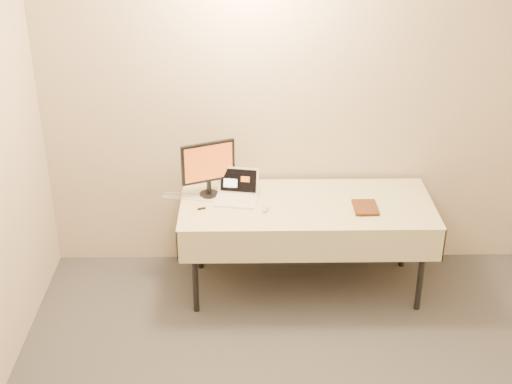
{
  "coord_description": "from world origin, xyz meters",
  "views": [
    {
      "loc": [
        -0.44,
        -2.58,
        3.17
      ],
      "look_at": [
        -0.38,
        1.99,
        0.86
      ],
      "focal_mm": 50.0,
      "sensor_mm": 36.0,
      "label": 1
    }
  ],
  "objects_px": {
    "laptop": "(237,192)",
    "table": "(307,211)",
    "book": "(354,195)",
    "monitor": "(208,165)"
  },
  "relations": [
    {
      "from": "laptop",
      "to": "monitor",
      "type": "height_order",
      "value": "monitor"
    },
    {
      "from": "table",
      "to": "laptop",
      "type": "relative_size",
      "value": 5.33
    },
    {
      "from": "laptop",
      "to": "table",
      "type": "bearing_deg",
      "value": 0.94
    },
    {
      "from": "table",
      "to": "book",
      "type": "bearing_deg",
      "value": -16.28
    },
    {
      "from": "monitor",
      "to": "table",
      "type": "bearing_deg",
      "value": -33.99
    },
    {
      "from": "table",
      "to": "monitor",
      "type": "bearing_deg",
      "value": 168.48
    },
    {
      "from": "table",
      "to": "book",
      "type": "height_order",
      "value": "book"
    },
    {
      "from": "book",
      "to": "table",
      "type": "bearing_deg",
      "value": 163.93
    },
    {
      "from": "laptop",
      "to": "monitor",
      "type": "relative_size",
      "value": 0.83
    },
    {
      "from": "laptop",
      "to": "book",
      "type": "relative_size",
      "value": 1.5
    }
  ]
}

